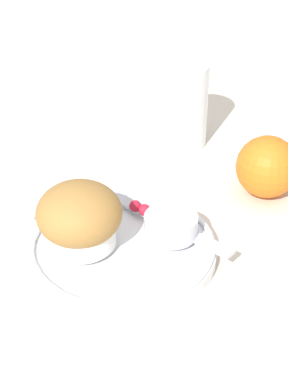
# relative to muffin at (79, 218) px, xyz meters

# --- Properties ---
(ground_plane) EXTENTS (3.00, 3.00, 0.00)m
(ground_plane) POSITION_rel_muffin_xyz_m (0.02, 0.03, -0.05)
(ground_plane) COLOR beige
(plate) EXTENTS (0.20, 0.20, 0.02)m
(plate) POSITION_rel_muffin_xyz_m (0.03, 0.03, -0.04)
(plate) COLOR white
(plate) RESTS_ON ground_plane
(muffin) EXTENTS (0.09, 0.09, 0.07)m
(muffin) POSITION_rel_muffin_xyz_m (0.00, 0.00, 0.00)
(muffin) COLOR silver
(muffin) RESTS_ON plate
(cream_ramekin) EXTENTS (0.06, 0.06, 0.02)m
(cream_ramekin) POSITION_rel_muffin_xyz_m (0.07, 0.07, -0.02)
(cream_ramekin) COLOR silver
(cream_ramekin) RESTS_ON plate
(berry_pair) EXTENTS (0.03, 0.01, 0.01)m
(berry_pair) POSITION_rel_muffin_xyz_m (0.02, 0.08, -0.02)
(berry_pair) COLOR #B7192D
(berry_pair) RESTS_ON plate
(butter_knife) EXTENTS (0.18, 0.03, 0.00)m
(butter_knife) POSITION_rel_muffin_xyz_m (0.05, 0.08, -0.03)
(butter_knife) COLOR #B7B7BC
(butter_knife) RESTS_ON plate
(orange_fruit) EXTENTS (0.08, 0.08, 0.08)m
(orange_fruit) POSITION_rel_muffin_xyz_m (0.10, 0.22, -0.01)
(orange_fruit) COLOR orange
(orange_fruit) RESTS_ON ground_plane
(juice_glass) EXTENTS (0.07, 0.07, 0.12)m
(juice_glass) POSITION_rel_muffin_xyz_m (-0.05, 0.27, 0.01)
(juice_glass) COLOR silver
(juice_glass) RESTS_ON ground_plane
(folded_napkin) EXTENTS (0.15, 0.08, 0.01)m
(folded_napkin) POSITION_rel_muffin_xyz_m (-0.16, 0.06, -0.05)
(folded_napkin) COLOR #B2BCCC
(folded_napkin) RESTS_ON ground_plane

